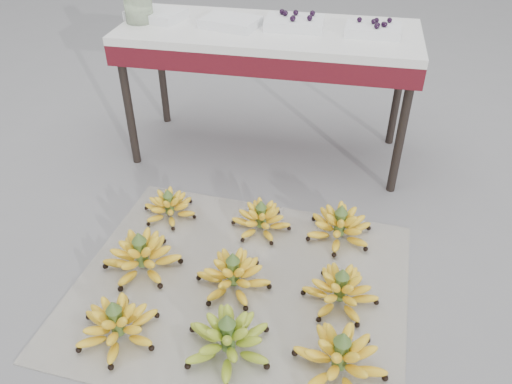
% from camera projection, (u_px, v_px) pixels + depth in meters
% --- Properties ---
extents(ground, '(60.00, 60.00, 0.00)m').
position_uv_depth(ground, '(260.00, 280.00, 1.95)').
color(ground, slate).
rests_on(ground, ground).
extents(newspaper_mat, '(1.31, 1.13, 0.01)m').
position_uv_depth(newspaper_mat, '(240.00, 287.00, 1.92)').
color(newspaper_mat, silver).
rests_on(newspaper_mat, ground).
extents(bunch_front_left, '(0.37, 0.37, 0.17)m').
position_uv_depth(bunch_front_left, '(117.00, 324.00, 1.69)').
color(bunch_front_left, yellow).
rests_on(bunch_front_left, newspaper_mat).
extents(bunch_front_center, '(0.39, 0.39, 0.18)m').
position_uv_depth(bunch_front_center, '(228.00, 339.00, 1.64)').
color(bunch_front_center, olive).
rests_on(bunch_front_center, newspaper_mat).
extents(bunch_front_right, '(0.36, 0.36, 0.18)m').
position_uv_depth(bunch_front_right, '(340.00, 357.00, 1.59)').
color(bunch_front_right, yellow).
rests_on(bunch_front_right, newspaper_mat).
extents(bunch_mid_left, '(0.34, 0.34, 0.18)m').
position_uv_depth(bunch_mid_left, '(142.00, 256.00, 1.96)').
color(bunch_mid_left, yellow).
rests_on(bunch_mid_left, newspaper_mat).
extents(bunch_mid_center, '(0.30, 0.30, 0.17)m').
position_uv_depth(bunch_mid_center, '(233.00, 275.00, 1.89)').
color(bunch_mid_center, yellow).
rests_on(bunch_mid_center, newspaper_mat).
extents(bunch_mid_right, '(0.31, 0.31, 0.17)m').
position_uv_depth(bunch_mid_right, '(340.00, 290.00, 1.82)').
color(bunch_mid_right, yellow).
rests_on(bunch_mid_right, newspaper_mat).
extents(bunch_back_left, '(0.32, 0.32, 0.15)m').
position_uv_depth(bunch_back_left, '(169.00, 207.00, 2.24)').
color(bunch_back_left, yellow).
rests_on(bunch_back_left, newspaper_mat).
extents(bunch_back_center, '(0.32, 0.32, 0.15)m').
position_uv_depth(bunch_back_center, '(261.00, 219.00, 2.16)').
color(bunch_back_center, yellow).
rests_on(bunch_back_center, newspaper_mat).
extents(bunch_back_right, '(0.32, 0.32, 0.17)m').
position_uv_depth(bunch_back_right, '(340.00, 226.00, 2.12)').
color(bunch_back_right, yellow).
rests_on(bunch_back_right, newspaper_mat).
extents(vendor_table, '(1.41, 0.56, 0.68)m').
position_uv_depth(vendor_table, '(268.00, 44.00, 2.38)').
color(vendor_table, black).
rests_on(vendor_table, ground).
extents(tray_far_left, '(0.30, 0.25, 0.04)m').
position_uv_depth(tray_far_left, '(156.00, 14.00, 2.44)').
color(tray_far_left, silver).
rests_on(tray_far_left, vendor_table).
extents(tray_left, '(0.29, 0.24, 0.04)m').
position_uv_depth(tray_left, '(231.00, 22.00, 2.34)').
color(tray_left, silver).
rests_on(tray_left, vendor_table).
extents(tray_right, '(0.28, 0.20, 0.07)m').
position_uv_depth(tray_right, '(295.00, 22.00, 2.33)').
color(tray_right, silver).
rests_on(tray_right, vendor_table).
extents(tray_far_right, '(0.25, 0.18, 0.06)m').
position_uv_depth(tray_far_right, '(373.00, 29.00, 2.26)').
color(tray_far_right, silver).
rests_on(tray_far_right, vendor_table).
extents(glass_jar, '(0.17, 0.17, 0.17)m').
position_uv_depth(glass_jar, '(138.00, 4.00, 2.36)').
color(glass_jar, beige).
rests_on(glass_jar, vendor_table).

